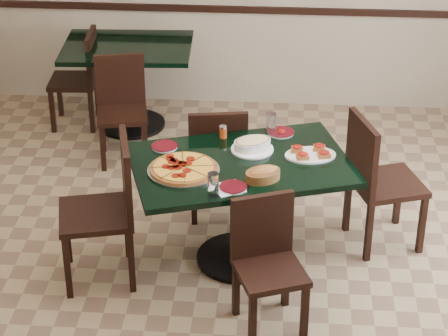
# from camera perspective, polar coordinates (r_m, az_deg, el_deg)

# --- Properties ---
(floor) EXTENTS (5.50, 5.50, 0.00)m
(floor) POSITION_cam_1_polar(r_m,az_deg,el_deg) (5.80, -0.20, -6.96)
(floor) COLOR #87714E
(floor) RESTS_ON ground
(room_shell) EXTENTS (5.50, 5.50, 5.50)m
(room_shell) POSITION_cam_1_polar(r_m,az_deg,el_deg) (6.82, 9.69, 9.41)
(room_shell) COLOR white
(room_shell) RESTS_ON floor
(main_table) EXTENTS (1.57, 1.26, 0.75)m
(main_table) POSITION_cam_1_polar(r_m,az_deg,el_deg) (5.63, 1.09, -1.23)
(main_table) COLOR black
(main_table) RESTS_ON floor
(back_table) EXTENTS (1.12, 0.84, 0.75)m
(back_table) POSITION_cam_1_polar(r_m,az_deg,el_deg) (7.55, -6.25, 6.36)
(back_table) COLOR black
(back_table) RESTS_ON floor
(chair_far) EXTENTS (0.47, 0.47, 0.87)m
(chair_far) POSITION_cam_1_polar(r_m,az_deg,el_deg) (6.16, -0.45, 0.74)
(chair_far) COLOR black
(chair_far) RESTS_ON floor
(chair_near) EXTENTS (0.49, 0.49, 0.82)m
(chair_near) POSITION_cam_1_polar(r_m,az_deg,el_deg) (5.17, 2.80, -5.79)
(chair_near) COLOR black
(chair_near) RESTS_ON floor
(chair_right) EXTENTS (0.56, 0.56, 0.95)m
(chair_right) POSITION_cam_1_polar(r_m,az_deg,el_deg) (5.92, 9.88, -0.47)
(chair_right) COLOR black
(chair_right) RESTS_ON floor
(chair_left) EXTENTS (0.55, 0.55, 0.98)m
(chair_left) POSITION_cam_1_polar(r_m,az_deg,el_deg) (5.54, -7.49, -2.23)
(chair_left) COLOR black
(chair_left) RESTS_ON floor
(back_chair_near) EXTENTS (0.47, 0.47, 0.85)m
(back_chair_near) POSITION_cam_1_polar(r_m,az_deg,el_deg) (7.07, -6.72, 4.24)
(back_chair_near) COLOR black
(back_chair_near) RESTS_ON floor
(back_chair_left) EXTENTS (0.42, 0.42, 0.85)m
(back_chair_left) POSITION_cam_1_polar(r_m,az_deg,el_deg) (7.66, -9.28, 6.07)
(back_chair_left) COLOR black
(back_chair_left) RESTS_ON floor
(pepperoni_pizza) EXTENTS (0.45, 0.45, 0.04)m
(pepperoni_pizza) POSITION_cam_1_polar(r_m,az_deg,el_deg) (5.44, -2.66, -0.03)
(pepperoni_pizza) COLOR silver
(pepperoni_pizza) RESTS_ON main_table
(lasagna_casserole) EXTENTS (0.30, 0.28, 0.09)m
(lasagna_casserole) POSITION_cam_1_polar(r_m,az_deg,el_deg) (5.67, 1.86, 1.59)
(lasagna_casserole) COLOR white
(lasagna_casserole) RESTS_ON main_table
(bread_basket) EXTENTS (0.27, 0.25, 0.10)m
(bread_basket) POSITION_cam_1_polar(r_m,az_deg,el_deg) (5.33, 2.55, -0.39)
(bread_basket) COLOR brown
(bread_basket) RESTS_ON main_table
(bruschetta_platter) EXTENTS (0.37, 0.29, 0.05)m
(bruschetta_platter) POSITION_cam_1_polar(r_m,az_deg,el_deg) (5.63, 5.67, 0.99)
(bruschetta_platter) COLOR white
(bruschetta_platter) RESTS_ON main_table
(side_plate_near) EXTENTS (0.17, 0.17, 0.02)m
(side_plate_near) POSITION_cam_1_polar(r_m,az_deg,el_deg) (5.25, 0.60, -1.26)
(side_plate_near) COLOR white
(side_plate_near) RESTS_ON main_table
(side_plate_far_r) EXTENTS (0.18, 0.18, 0.03)m
(side_plate_far_r) POSITION_cam_1_polar(r_m,az_deg,el_deg) (5.91, 3.75, 2.35)
(side_plate_far_r) COLOR white
(side_plate_far_r) RESTS_ON main_table
(side_plate_far_l) EXTENTS (0.17, 0.17, 0.02)m
(side_plate_far_l) POSITION_cam_1_polar(r_m,az_deg,el_deg) (5.73, -3.90, 1.42)
(side_plate_far_l) COLOR white
(side_plate_far_l) RESTS_ON main_table
(napkin_setting) EXTENTS (0.23, 0.23, 0.01)m
(napkin_setting) POSITION_cam_1_polar(r_m,az_deg,el_deg) (5.25, 0.31, -1.33)
(napkin_setting) COLOR white
(napkin_setting) RESTS_ON main_table
(water_glass_a) EXTENTS (0.07, 0.07, 0.14)m
(water_glass_a) POSITION_cam_1_polar(r_m,az_deg,el_deg) (5.90, 3.11, 2.95)
(water_glass_a) COLOR silver
(water_glass_a) RESTS_ON main_table
(water_glass_b) EXTENTS (0.07, 0.07, 0.14)m
(water_glass_b) POSITION_cam_1_polar(r_m,az_deg,el_deg) (5.15, -0.71, -1.07)
(water_glass_b) COLOR silver
(water_glass_b) RESTS_ON main_table
(pepper_shaker) EXTENTS (0.05, 0.05, 0.09)m
(pepper_shaker) POSITION_cam_1_polar(r_m,az_deg,el_deg) (5.83, -0.06, 2.39)
(pepper_shaker) COLOR #B03312
(pepper_shaker) RESTS_ON main_table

